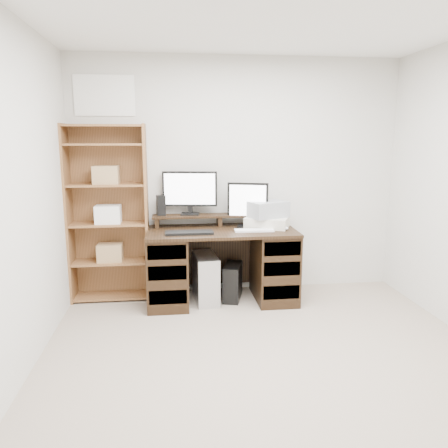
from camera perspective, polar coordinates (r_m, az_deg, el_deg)
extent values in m
cube|color=gray|center=(3.21, 7.27, -20.30)|extent=(3.50, 4.00, 0.02)
cube|color=beige|center=(4.73, 1.71, 6.18)|extent=(3.50, 0.02, 2.50)
cube|color=white|center=(4.71, -15.35, 15.89)|extent=(0.60, 0.01, 0.40)
cube|color=black|center=(4.41, -0.31, -0.97)|extent=(1.50, 0.70, 0.03)
cube|color=black|center=(4.47, -7.36, -5.84)|extent=(0.40, 0.66, 0.72)
cube|color=black|center=(4.59, 6.55, -5.36)|extent=(0.40, 0.66, 0.72)
cube|color=black|center=(4.81, -0.77, -4.03)|extent=(1.48, 0.02, 0.65)
cube|color=black|center=(4.22, -7.32, -9.46)|extent=(0.36, 0.01, 0.14)
cube|color=black|center=(4.15, -7.41, -6.35)|extent=(0.36, 0.01, 0.14)
cube|color=black|center=(4.09, -7.48, -3.68)|extent=(0.36, 0.01, 0.14)
cube|color=black|center=(4.35, 7.50, -8.84)|extent=(0.36, 0.01, 0.14)
cube|color=black|center=(4.27, 7.58, -5.82)|extent=(0.36, 0.01, 0.14)
cube|color=black|center=(4.22, 7.65, -3.22)|extent=(0.36, 0.01, 0.14)
cube|color=black|center=(4.58, -8.73, 0.21)|extent=(0.04, 0.20, 0.10)
cube|color=black|center=(4.61, -0.63, 0.40)|extent=(0.04, 0.20, 0.10)
cube|color=black|center=(4.72, 7.24, 0.57)|extent=(0.04, 0.20, 0.10)
cube|color=black|center=(4.60, -0.63, 1.13)|extent=(1.40, 0.22, 0.02)
cube|color=black|center=(4.59, -4.47, 1.32)|extent=(0.21, 0.17, 0.02)
cube|color=black|center=(4.60, -4.45, 2.10)|extent=(0.06, 0.04, 0.10)
cube|color=black|center=(4.58, -4.49, 4.60)|extent=(0.57, 0.12, 0.36)
cube|color=white|center=(4.56, -4.51, 4.57)|extent=(0.52, 0.08, 0.32)
cube|color=black|center=(4.54, 3.05, -0.30)|extent=(0.24, 0.21, 0.02)
cube|color=black|center=(4.55, 3.10, 0.55)|extent=(0.06, 0.05, 0.11)
cube|color=black|center=(4.52, 3.13, 3.10)|extent=(0.41, 0.16, 0.37)
cube|color=white|center=(4.50, 3.09, 3.06)|extent=(0.36, 0.11, 0.32)
cube|color=black|center=(4.58, -8.24, 2.43)|extent=(0.10, 0.10, 0.21)
cube|color=black|center=(4.23, -4.55, -1.14)|extent=(0.46, 0.16, 0.03)
cube|color=white|center=(4.35, 3.96, -0.83)|extent=(0.39, 0.13, 0.02)
ellipsoid|color=silver|center=(4.43, 7.81, -0.56)|extent=(0.10, 0.07, 0.04)
cube|color=beige|center=(4.55, 5.66, 0.25)|extent=(0.52, 0.47, 0.11)
cube|color=gray|center=(4.53, 5.69, 1.93)|extent=(0.46, 0.39, 0.16)
cube|color=#B8BABF|center=(4.54, -2.42, -7.04)|extent=(0.26, 0.50, 0.49)
cube|color=black|center=(4.60, 1.14, -7.53)|extent=(0.25, 0.40, 0.37)
cube|color=#19FF33|center=(4.40, 0.83, -7.30)|extent=(0.01, 0.01, 0.01)
cube|color=#8F5C32|center=(4.66, -19.61, 1.11)|extent=(0.02, 0.30, 1.80)
cube|color=#8F5C32|center=(4.55, -10.05, 1.37)|extent=(0.02, 0.30, 1.80)
cube|color=#8F5C32|center=(4.73, -14.65, 1.54)|extent=(0.80, 0.01, 1.80)
cube|color=#8F5C32|center=(4.81, -14.36, -9.01)|extent=(0.75, 0.28, 0.02)
cube|color=#8F5C32|center=(4.70, -14.58, -4.77)|extent=(0.75, 0.28, 0.02)
cube|color=#8F5C32|center=(4.61, -14.82, 0.02)|extent=(0.75, 0.28, 0.02)
cube|color=#8F5C32|center=(4.55, -15.08, 4.97)|extent=(0.75, 0.28, 0.02)
cube|color=#8F5C32|center=(4.53, -15.33, 10.01)|extent=(0.75, 0.28, 0.02)
cube|color=#8F5C32|center=(4.53, -15.45, 12.28)|extent=(0.75, 0.28, 0.02)
cube|color=#A07F54|center=(4.67, -14.64, -3.59)|extent=(0.25, 0.20, 0.18)
cube|color=white|center=(4.59, -14.89, 1.24)|extent=(0.25, 0.20, 0.18)
cube|color=#A07F54|center=(4.54, -15.14, 6.22)|extent=(0.25, 0.20, 0.18)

